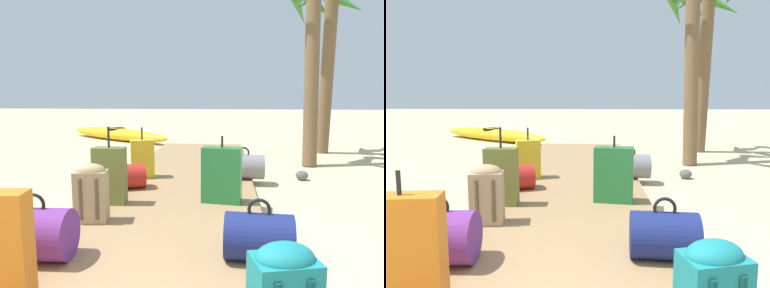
{
  "view_description": "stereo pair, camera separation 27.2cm",
  "coord_description": "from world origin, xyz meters",
  "views": [
    {
      "loc": [
        0.55,
        -0.63,
        1.23
      ],
      "look_at": [
        0.07,
        4.31,
        0.55
      ],
      "focal_mm": 32.76,
      "sensor_mm": 36.0,
      "label": 1
    },
    {
      "loc": [
        0.28,
        -0.65,
        1.23
      ],
      "look_at": [
        0.07,
        4.31,
        0.55
      ],
      "focal_mm": 32.76,
      "sensor_mm": 36.0,
      "label": 2
    }
  ],
  "objects": [
    {
      "name": "ground_plane",
      "position": [
        0.0,
        3.13,
        0.0
      ],
      "size": [
        60.0,
        60.0,
        0.0
      ],
      "primitive_type": "plane",
      "color": "#CCB789"
    },
    {
      "name": "boardwalk",
      "position": [
        0.0,
        3.91,
        0.04
      ],
      "size": [
        1.83,
        7.83,
        0.08
      ],
      "primitive_type": "cube",
      "color": "#9E7A51",
      "rests_on": "ground"
    },
    {
      "name": "duffel_bag_grey",
      "position": [
        0.8,
        4.23,
        0.25
      ],
      "size": [
        0.59,
        0.35,
        0.45
      ],
      "color": "slate",
      "rests_on": "boardwalk"
    },
    {
      "name": "duffel_bag_red",
      "position": [
        -0.76,
        3.53,
        0.23
      ],
      "size": [
        0.69,
        0.49,
        0.42
      ],
      "color": "red",
      "rests_on": "boardwalk"
    },
    {
      "name": "suitcase_green",
      "position": [
        0.51,
        3.09,
        0.38
      ],
      "size": [
        0.45,
        0.26,
        0.73
      ],
      "color": "#237538",
      "rests_on": "boardwalk"
    },
    {
      "name": "duffel_bag_purple",
      "position": [
        -0.78,
        1.61,
        0.27
      ],
      "size": [
        0.52,
        0.39,
        0.48
      ],
      "color": "#6B2D84",
      "rests_on": "boardwalk"
    },
    {
      "name": "duffel_bag_navy",
      "position": [
        0.79,
        1.74,
        0.25
      ],
      "size": [
        0.5,
        0.37,
        0.45
      ],
      "color": "navy",
      "rests_on": "boardwalk"
    },
    {
      "name": "backpack_tan",
      "position": [
        -0.67,
        2.38,
        0.37
      ],
      "size": [
        0.31,
        0.24,
        0.54
      ],
      "color": "tan",
      "rests_on": "boardwalk"
    },
    {
      "name": "suitcase_yellow",
      "position": [
        -0.63,
        4.17,
        0.35
      ],
      "size": [
        0.37,
        0.3,
        0.72
      ],
      "color": "gold",
      "rests_on": "boardwalk"
    },
    {
      "name": "suitcase_olive",
      "position": [
        -0.68,
        2.92,
        0.39
      ],
      "size": [
        0.34,
        0.18,
        0.83
      ],
      "color": "olive",
      "rests_on": "boardwalk"
    },
    {
      "name": "palm_tree_far_right",
      "position": [
        2.66,
        7.05,
        3.03
      ],
      "size": [
        2.15,
        2.18,
        3.86
      ],
      "color": "brown",
      "rests_on": "ground"
    },
    {
      "name": "kayak",
      "position": [
        -2.54,
        8.96,
        0.17
      ],
      "size": [
        3.62,
        2.69,
        0.35
      ],
      "color": "gold",
      "rests_on": "ground"
    },
    {
      "name": "rock_right_far",
      "position": [
        1.68,
        4.55,
        0.07
      ],
      "size": [
        0.25,
        0.25,
        0.14
      ],
      "primitive_type": "ellipsoid",
      "rotation": [
        0.0,
        0.0,
        2.38
      ],
      "color": "#5B5651",
      "rests_on": "ground"
    }
  ]
}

